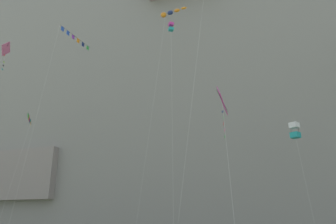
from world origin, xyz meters
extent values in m
cube|color=gray|center=(0.00, 54.17, 33.56)|extent=(180.00, 23.74, 67.12)
cube|color=gray|center=(-31.12, 42.12, 11.34)|extent=(14.77, 2.47, 8.68)
ellipsoid|color=orange|center=(-1.93, 35.07, 32.80)|extent=(1.01, 0.86, 0.83)
ellipsoid|color=navy|center=(-0.85, 34.97, 32.87)|extent=(0.99, 0.72, 0.69)
ellipsoid|color=orange|center=(0.23, 34.87, 32.93)|extent=(0.97, 0.58, 0.55)
ellipsoid|color=orange|center=(1.31, 34.77, 33.00)|extent=(0.94, 0.43, 0.41)
cylinder|color=silver|center=(-2.63, 32.69, 16.37)|extent=(2.05, 4.72, 32.51)
cylinder|color=silver|center=(5.57, 23.17, 16.41)|extent=(2.57, 5.97, 32.57)
cube|color=white|center=(14.24, 35.55, 14.21)|extent=(1.26, 1.26, 0.65)
cube|color=teal|center=(14.24, 35.55, 13.02)|extent=(1.26, 1.26, 0.65)
cylinder|color=black|center=(14.65, 35.55, 13.62)|extent=(0.03, 0.03, 1.74)
cylinder|color=black|center=(13.82, 35.55, 13.62)|extent=(0.03, 0.03, 1.74)
cylinder|color=silver|center=(14.65, 33.86, 6.41)|extent=(0.83, 3.39, 12.58)
cube|color=#CC3399|center=(8.81, 18.16, 11.81)|extent=(0.64, 2.26, 2.13)
cylinder|color=black|center=(8.81, 18.16, 11.81)|extent=(0.74, 0.33, 1.69)
cube|color=navy|center=(8.80, 18.16, 10.98)|extent=(0.18, 0.23, 0.13)
cube|color=green|center=(8.83, 18.16, 10.52)|extent=(0.07, 0.26, 0.13)
cube|color=red|center=(8.81, 18.16, 10.06)|extent=(0.08, 0.26, 0.13)
cube|color=pink|center=(8.87, 18.16, 9.60)|extent=(0.14, 0.25, 0.13)
cube|color=green|center=(8.86, 18.16, 9.14)|extent=(0.11, 0.26, 0.13)
cylinder|color=silver|center=(9.38, 15.96, 5.83)|extent=(1.15, 4.42, 11.42)
cube|color=pink|center=(-17.16, 22.15, 23.04)|extent=(0.92, 2.11, 2.23)
cylinder|color=black|center=(-17.16, 22.15, 23.04)|extent=(0.42, 0.30, 1.82)
cube|color=red|center=(-17.21, 22.15, 22.20)|extent=(0.16, 0.24, 0.13)
cube|color=white|center=(-17.15, 22.15, 21.74)|extent=(0.19, 0.23, 0.13)
cube|color=#8CCC33|center=(-17.12, 22.15, 21.27)|extent=(0.11, 0.26, 0.13)
cube|color=black|center=(-17.10, 22.15, 20.80)|extent=(0.12, 0.26, 0.13)
cube|color=teal|center=(-17.15, 22.15, 20.33)|extent=(0.11, 0.26, 0.13)
cube|color=#CC3399|center=(-0.53, 34.36, 30.42)|extent=(0.89, 0.89, 0.44)
cube|color=teal|center=(-0.53, 34.36, 29.61)|extent=(0.89, 0.89, 0.44)
cylinder|color=black|center=(-0.24, 34.36, 30.02)|extent=(0.02, 0.02, 1.19)
cylinder|color=black|center=(-0.81, 34.36, 30.02)|extent=(0.02, 0.02, 1.19)
cylinder|color=silver|center=(0.57, 31.41, 14.76)|extent=(2.22, 5.92, 29.28)
cylinder|color=black|center=(-14.35, 31.34, 29.40)|extent=(0.52, 6.87, 0.03)
cube|color=blue|center=(-14.55, 28.48, 29.06)|extent=(0.11, 0.56, 0.62)
cube|color=blue|center=(-14.47, 29.62, 29.06)|extent=(0.11, 0.56, 0.62)
cube|color=purple|center=(-14.39, 30.77, 29.06)|extent=(0.12, 0.56, 0.62)
cube|color=orange|center=(-14.31, 31.91, 29.06)|extent=(0.12, 0.56, 0.62)
cube|color=navy|center=(-14.23, 33.06, 29.06)|extent=(0.12, 0.56, 0.62)
cube|color=green|center=(-14.14, 34.20, 29.06)|extent=(0.08, 0.56, 0.62)
cylinder|color=silver|center=(-15.89, 27.04, 14.76)|extent=(2.62, 1.75, 29.28)
cylinder|color=black|center=(-24.52, 35.28, 19.21)|extent=(2.89, 4.03, 0.03)
cube|color=orange|center=(-25.75, 37.00, 18.87)|extent=(0.40, 0.51, 0.63)
cube|color=teal|center=(-25.34, 36.43, 18.87)|extent=(0.41, 0.51, 0.63)
cube|color=black|center=(-24.93, 35.85, 18.87)|extent=(0.38, 0.49, 0.63)
cube|color=#CC3399|center=(-24.52, 35.28, 18.87)|extent=(0.40, 0.51, 0.63)
cube|color=orange|center=(-24.11, 34.71, 18.87)|extent=(0.38, 0.50, 0.63)
cube|color=green|center=(-23.70, 34.13, 18.87)|extent=(0.37, 0.49, 0.63)
cube|color=green|center=(-23.29, 33.56, 18.87)|extent=(0.38, 0.50, 0.63)
cylinder|color=silver|center=(-24.07, 33.32, 9.67)|extent=(3.79, 7.96, 19.10)
camera|label=1|loc=(12.42, -4.04, 3.51)|focal=35.01mm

